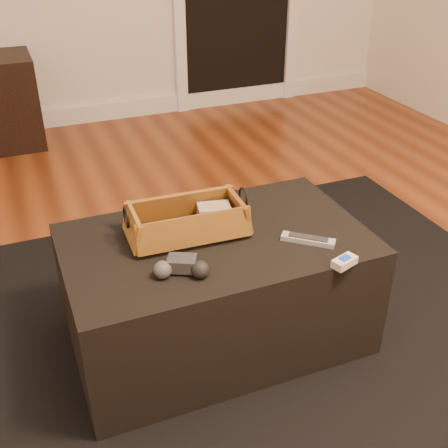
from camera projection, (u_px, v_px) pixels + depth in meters
name	position (u px, v px, depth m)	size (l,w,h in m)	color
floor	(200.00, 398.00, 1.82)	(5.00, 5.50, 0.01)	brown
baseboard	(68.00, 116.00, 3.98)	(5.00, 0.04, 0.12)	white
area_rug	(222.00, 345.00, 2.02)	(2.60, 2.00, 0.01)	black
ottoman	(217.00, 289.00, 1.95)	(1.00, 0.60, 0.42)	black
tv_remote	(183.00, 231.00, 1.84)	(0.21, 0.05, 0.02)	black
cloth_bundle	(214.00, 213.00, 1.90)	(0.11, 0.07, 0.06)	tan
wicker_basket	(187.00, 222.00, 1.84)	(0.41, 0.22, 0.14)	#915520
game_controller	(182.00, 267.00, 1.65)	(0.17, 0.13, 0.05)	#2B2B2E
silver_remote	(308.00, 239.00, 1.82)	(0.16, 0.14, 0.02)	#B5B7BD
cream_gadget	(344.00, 262.00, 1.70)	(0.09, 0.06, 0.03)	beige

